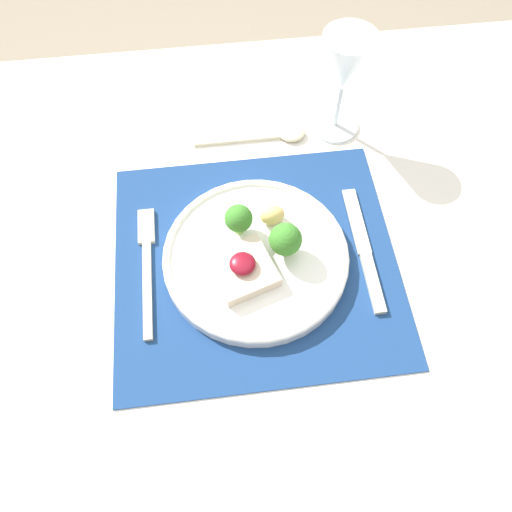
{
  "coord_description": "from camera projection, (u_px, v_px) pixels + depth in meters",
  "views": [
    {
      "loc": [
        -0.04,
        -0.34,
        1.37
      ],
      "look_at": [
        -0.0,
        -0.0,
        0.77
      ],
      "focal_mm": 35.0,
      "sensor_mm": 36.0,
      "label": 1
    }
  ],
  "objects": [
    {
      "name": "fork",
      "position": [
        147.0,
        261.0,
        0.71
      ],
      "size": [
        0.02,
        0.21,
        0.01
      ],
      "rotation": [
        0.0,
        0.0,
        -0.05
      ],
      "color": "beige",
      "rests_on": "placemat"
    },
    {
      "name": "knife",
      "position": [
        366.0,
        256.0,
        0.72
      ],
      "size": [
        0.02,
        0.21,
        0.01
      ],
      "rotation": [
        0.0,
        0.0,
        0.04
      ],
      "color": "beige",
      "rests_on": "placemat"
    },
    {
      "name": "dining_table",
      "position": [
        256.0,
        289.0,
        0.8
      ],
      "size": [
        1.4,
        0.95,
        0.74
      ],
      "color": "white",
      "rests_on": "ground_plane"
    },
    {
      "name": "wine_glass_near",
      "position": [
        346.0,
        68.0,
        0.74
      ],
      "size": [
        0.08,
        0.08,
        0.18
      ],
      "color": "white",
      "rests_on": "dining_table"
    },
    {
      "name": "ground_plane",
      "position": [
        256.0,
        391.0,
        1.37
      ],
      "size": [
        8.0,
        8.0,
        0.0
      ],
      "primitive_type": "plane",
      "color": "gray"
    },
    {
      "name": "placemat",
      "position": [
        256.0,
        261.0,
        0.72
      ],
      "size": [
        0.4,
        0.37,
        0.0
      ],
      "primitive_type": "cube",
      "color": "navy",
      "rests_on": "dining_table"
    },
    {
      "name": "dinner_plate",
      "position": [
        256.0,
        257.0,
        0.7
      ],
      "size": [
        0.26,
        0.26,
        0.07
      ],
      "color": "white",
      "rests_on": "placemat"
    },
    {
      "name": "spoon",
      "position": [
        273.0,
        136.0,
        0.83
      ],
      "size": [
        0.19,
        0.04,
        0.01
      ],
      "rotation": [
        0.0,
        0.0,
        -0.04
      ],
      "color": "beige",
      "rests_on": "dining_table"
    }
  ]
}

